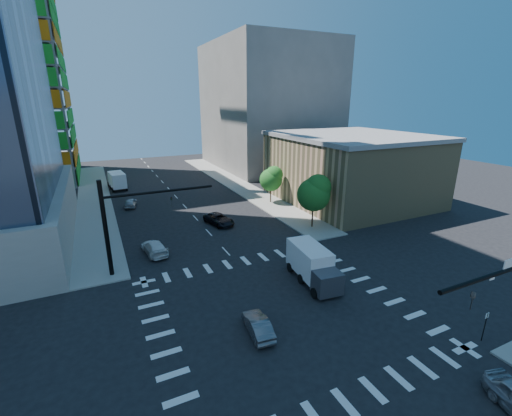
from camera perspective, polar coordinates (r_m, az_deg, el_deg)
ground at (r=27.95m, az=4.01°, el=-16.60°), size 160.00×160.00×0.00m
road_markings at (r=27.95m, az=4.01°, el=-16.59°), size 20.00×20.00×0.01m
sidewalk_ne at (r=66.52m, az=-3.42°, el=4.07°), size 5.00×60.00×0.15m
sidewalk_nw at (r=62.02m, az=-25.35°, el=1.35°), size 5.00×60.00×0.15m
commercial_building at (r=56.65m, az=15.51°, el=6.47°), size 20.50×22.50×10.60m
bg_building_ne at (r=84.35m, az=1.93°, el=16.53°), size 24.00×30.00×28.00m
signal_mast_nw at (r=33.17m, az=-21.38°, el=-1.54°), size 10.20×0.40×9.00m
tree_south at (r=43.09m, az=9.81°, el=2.59°), size 4.16×4.16×6.82m
tree_north at (r=53.34m, az=2.66°, el=4.97°), size 3.54×3.52×5.78m
no_parking_sign at (r=28.68m, az=33.89°, el=-15.68°), size 0.30×0.06×2.20m
car_nb_far at (r=45.11m, az=-6.19°, el=-1.88°), size 3.39×5.36×1.38m
car_sb_near at (r=38.09m, az=-16.57°, el=-6.33°), size 2.52×4.99×1.39m
car_sb_mid at (r=55.48m, az=-20.16°, el=0.84°), size 2.39×4.14×1.32m
car_sb_cross at (r=25.28m, az=0.33°, el=-18.99°), size 1.74×3.94×1.26m
box_truck_near at (r=31.22m, az=9.66°, el=-9.92°), size 3.17×6.23×3.14m
box_truck_far at (r=67.78m, az=-22.23°, el=4.16°), size 3.14×6.19×3.12m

